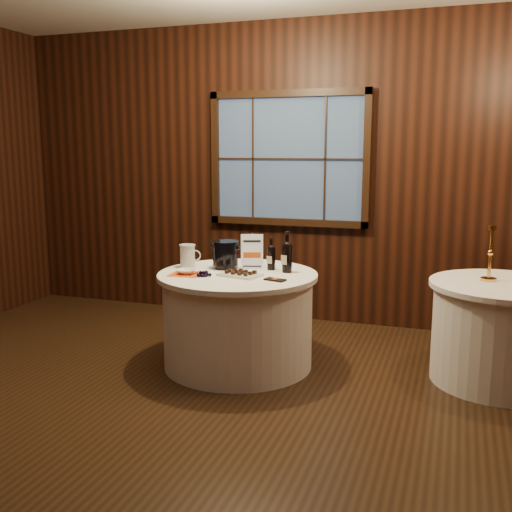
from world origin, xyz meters
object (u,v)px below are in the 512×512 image
at_px(port_bottle_left, 271,256).
at_px(glass_pitcher, 188,256).
at_px(chocolate_plate, 240,274).
at_px(chocolate_box, 275,280).
at_px(sign_stand, 252,256).
at_px(side_table, 501,333).
at_px(main_table, 238,319).
at_px(ice_bucket, 225,254).
at_px(cracker_bowl, 186,271).
at_px(grape_bunch, 203,274).
at_px(port_bottle_right, 287,255).
at_px(brass_candlestick, 490,261).

relative_size(port_bottle_left, glass_pitcher, 1.42).
bearing_deg(chocolate_plate, chocolate_box, -12.85).
relative_size(sign_stand, port_bottle_left, 1.08).
xyz_separation_m(sign_stand, glass_pitcher, (-0.52, -0.14, -0.00)).
distance_m(sign_stand, chocolate_box, 0.52).
height_order(side_table, port_bottle_left, port_bottle_left).
height_order(sign_stand, chocolate_plate, sign_stand).
relative_size(main_table, ice_bucket, 5.57).
bearing_deg(cracker_bowl, grape_bunch, -16.85).
distance_m(chocolate_plate, chocolate_box, 0.31).
bearing_deg(chocolate_plate, cracker_bowl, -169.63).
xyz_separation_m(port_bottle_right, glass_pitcher, (-0.84, -0.08, -0.05)).
distance_m(ice_bucket, cracker_bowl, 0.39).
bearing_deg(grape_bunch, glass_pitcher, 131.77).
distance_m(sign_stand, port_bottle_left, 0.17).
height_order(chocolate_box, glass_pitcher, glass_pitcher).
height_order(port_bottle_right, glass_pitcher, port_bottle_right).
xyz_separation_m(side_table, glass_pitcher, (-2.48, -0.22, 0.48)).
height_order(main_table, side_table, same).
relative_size(port_bottle_left, port_bottle_right, 0.83).
height_order(ice_bucket, brass_candlestick, brass_candlestick).
distance_m(ice_bucket, glass_pitcher, 0.32).
relative_size(main_table, glass_pitcher, 6.61).
height_order(port_bottle_right, cracker_bowl, port_bottle_right).
relative_size(ice_bucket, chocolate_box, 1.45).
height_order(ice_bucket, chocolate_plate, ice_bucket).
height_order(main_table, glass_pitcher, glass_pitcher).
height_order(cracker_bowl, brass_candlestick, brass_candlestick).
relative_size(chocolate_plate, grape_bunch, 1.94).
bearing_deg(chocolate_plate, glass_pitcher, 161.52).
xyz_separation_m(chocolate_plate, cracker_bowl, (-0.43, -0.08, 0.00)).
distance_m(port_bottle_left, chocolate_box, 0.42).
height_order(side_table, glass_pitcher, glass_pitcher).
bearing_deg(port_bottle_left, main_table, -122.28).
height_order(main_table, ice_bucket, ice_bucket).
bearing_deg(cracker_bowl, chocolate_plate, 10.37).
relative_size(sign_stand, ice_bucket, 1.29).
bearing_deg(side_table, grape_bunch, -166.54).
bearing_deg(chocolate_plate, grape_bunch, -153.32).
relative_size(port_bottle_left, chocolate_plate, 0.77).
distance_m(main_table, port_bottle_right, 0.66).
distance_m(chocolate_plate, grape_bunch, 0.29).
xyz_separation_m(chocolate_plate, chocolate_box, (0.31, -0.07, -0.01)).
bearing_deg(side_table, brass_candlestick, 156.20).
relative_size(side_table, ice_bucket, 4.70).
bearing_deg(chocolate_plate, ice_bucket, 132.43).
distance_m(grape_bunch, brass_candlestick, 2.17).
relative_size(main_table, chocolate_box, 8.07).
relative_size(main_table, brass_candlestick, 3.04).
bearing_deg(ice_bucket, port_bottle_left, 10.24).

